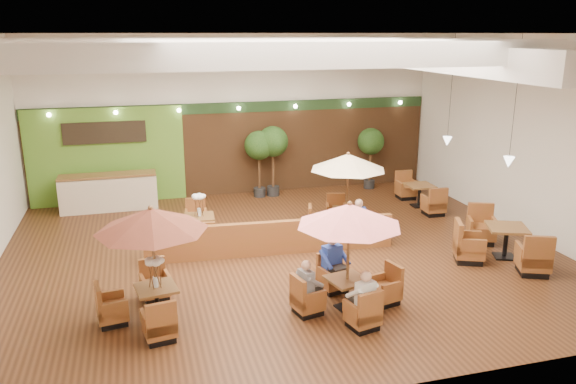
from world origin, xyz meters
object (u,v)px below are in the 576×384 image
object	(u,v)px
table_2	(346,175)
diner_3	(358,216)
service_counter	(109,192)
diner_1	(333,258)
diner_2	(308,281)
table_0	(150,239)
diner_0	(364,293)
topiary_0	(259,148)
topiary_1	(273,144)
diner_4	(358,216)
table_3	(200,223)
table_5	(419,196)
topiary_2	(371,144)
table_1	(349,236)
table_4	(495,244)
booth_divider	(272,238)

from	to	relation	value
table_2	diner_3	xyz separation A→B (m)	(0.05, -0.85, -0.95)
service_counter	diner_3	world-z (taller)	diner_3
service_counter	diner_1	size ratio (longest dim) A/B	3.53
table_2	diner_2	bearing A→B (deg)	-103.21
table_0	diner_0	xyz separation A→B (m)	(3.85, -1.46, -0.96)
topiary_0	diner_1	xyz separation A→B (m)	(-0.07, -7.70, -0.95)
topiary_1	diner_4	distance (m)	5.27
table_2	table_3	world-z (taller)	table_2
topiary_0	diner_4	xyz separation A→B (m)	(1.61, -5.04, -0.99)
table_2	table_5	world-z (taller)	table_2
table_5	topiary_1	xyz separation A→B (m)	(-4.32, 2.53, 1.47)
table_3	diner_1	distance (m)	4.66
diner_3	topiary_2	bearing A→B (deg)	79.04
table_1	diner_1	distance (m)	1.18
table_1	diner_0	xyz separation A→B (m)	(-0.00, -0.85, -0.86)
table_3	diner_2	bearing A→B (deg)	-66.59
table_1	table_4	world-z (taller)	table_1
diner_1	diner_3	world-z (taller)	diner_1
table_0	table_5	size ratio (longest dim) A/B	0.95
topiary_2	table_4	bearing A→B (deg)	-86.98
booth_divider	diner_3	xyz separation A→B (m)	(2.46, 0.24, 0.31)
diner_2	diner_0	bearing A→B (deg)	27.16
table_4	topiary_1	bearing A→B (deg)	141.93
booth_divider	diner_0	size ratio (longest dim) A/B	8.47
table_1	diner_1	xyz separation A→B (m)	(-0.00, 0.85, -0.83)
diner_3	diner_0	bearing A→B (deg)	-95.41
service_counter	diner_4	distance (m)	8.19
topiary_0	topiary_2	distance (m)	4.13
booth_divider	diner_1	xyz separation A→B (m)	(0.78, -2.42, 0.33)
table_2	diner_3	bearing A→B (deg)	-70.26
table_3	table_4	distance (m)	7.75
table_0	table_3	xyz separation A→B (m)	(1.40, 4.19, -1.21)
table_2	table_5	xyz separation A→B (m)	(3.25, 1.66, -1.34)
table_4	diner_1	size ratio (longest dim) A/B	3.52
table_2	diner_0	world-z (taller)	table_2
table_2	table_3	size ratio (longest dim) A/B	1.00
booth_divider	topiary_0	world-z (taller)	topiary_0
table_3	diner_0	size ratio (longest dim) A/B	3.17
diner_0	diner_3	world-z (taller)	diner_3
table_0	diner_3	bearing A→B (deg)	18.52
topiary_1	topiary_2	xyz separation A→B (m)	(3.64, 0.00, -0.17)
service_counter	topiary_1	world-z (taller)	topiary_1
booth_divider	topiary_1	distance (m)	5.62
topiary_1	table_5	bearing A→B (deg)	-30.32
booth_divider	diner_3	bearing A→B (deg)	9.65
table_3	table_4	world-z (taller)	table_3
table_0	topiary_2	size ratio (longest dim) A/B	1.07
table_0	table_4	size ratio (longest dim) A/B	0.79
service_counter	topiary_0	distance (m)	5.13
topiary_0	diner_0	bearing A→B (deg)	-90.41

